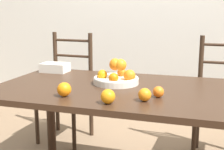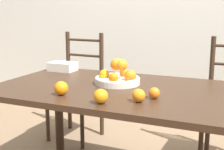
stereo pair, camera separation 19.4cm
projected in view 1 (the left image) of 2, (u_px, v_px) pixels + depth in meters
name	position (u px, v px, depth m)	size (l,w,h in m)	color
wall_back	(172.00, 1.00, 3.19)	(8.00, 0.06, 2.60)	silver
dining_table	(139.00, 102.00, 1.92)	(1.81, 0.92, 0.74)	#382316
fruit_bowl	(117.00, 77.00, 2.03)	(0.29, 0.29, 0.17)	silver
orange_loose_0	(145.00, 95.00, 1.64)	(0.07, 0.07, 0.07)	orange
orange_loose_1	(158.00, 92.00, 1.71)	(0.06, 0.06, 0.06)	orange
orange_loose_2	(64.00, 89.00, 1.73)	(0.08, 0.08, 0.08)	orange
orange_loose_3	(108.00, 96.00, 1.59)	(0.08, 0.08, 0.08)	orange
chair_left	(66.00, 89.00, 2.92)	(0.44, 0.43, 1.00)	#382619
chair_right	(222.00, 102.00, 2.52)	(0.43, 0.41, 1.00)	#382619
book_stack	(55.00, 67.00, 2.42)	(0.21, 0.14, 0.07)	silver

